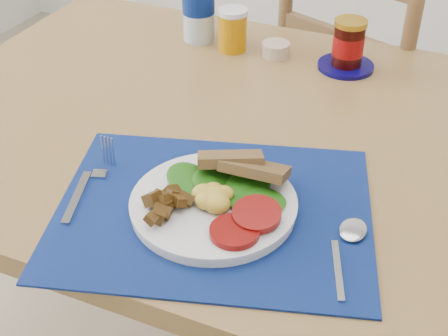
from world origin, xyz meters
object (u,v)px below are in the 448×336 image
at_px(chair_far, 360,76).
at_px(juice_glass, 233,31).
at_px(breakfast_plate, 210,201).
at_px(jam_on_saucer, 348,47).

xyz_separation_m(chair_far, juice_glass, (-0.23, -0.33, 0.22)).
height_order(breakfast_plate, jam_on_saucer, jam_on_saucer).
bearing_deg(breakfast_plate, jam_on_saucer, 66.09).
bearing_deg(jam_on_saucer, chair_far, 93.84).
height_order(chair_far, juice_glass, chair_far).
distance_m(chair_far, juice_glass, 0.46).
distance_m(breakfast_plate, jam_on_saucer, 0.55).
bearing_deg(jam_on_saucer, juice_glass, -177.70).
bearing_deg(juice_glass, chair_far, 54.92).
xyz_separation_m(breakfast_plate, juice_glass, (-0.19, 0.54, 0.02)).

